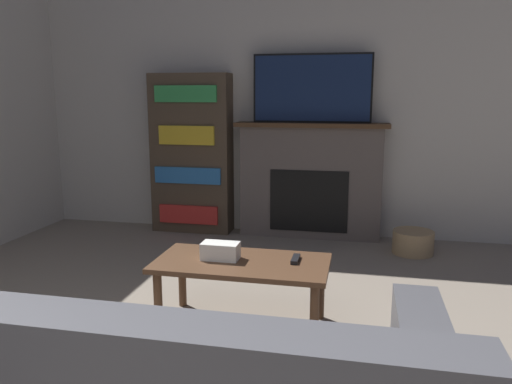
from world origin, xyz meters
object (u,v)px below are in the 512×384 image
object	(u,v)px
tv	(312,88)
fireplace	(310,180)
storage_basket	(413,242)
coffee_table	(242,270)
bookshelf	(192,154)

from	to	relation	value
tv	fireplace	bearing A→B (deg)	90.00
fireplace	storage_basket	world-z (taller)	fireplace
fireplace	storage_basket	xyz separation A→B (m)	(0.94, -0.35, -0.46)
storage_basket	coffee_table	bearing A→B (deg)	-124.31
coffee_table	bookshelf	bearing A→B (deg)	116.60
fireplace	bookshelf	size ratio (longest dim) A/B	0.92
coffee_table	storage_basket	distance (m)	2.03
fireplace	tv	size ratio (longest dim) A/B	1.31
coffee_table	bookshelf	xyz separation A→B (m)	(-1.00, 1.99, 0.43)
tv	storage_basket	world-z (taller)	tv
bookshelf	fireplace	bearing A→B (deg)	1.09
fireplace	coffee_table	size ratio (longest dim) A/B	1.41
tv	coffee_table	bearing A→B (deg)	-95.44
tv	storage_basket	size ratio (longest dim) A/B	3.13
coffee_table	storage_basket	bearing A→B (deg)	55.69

